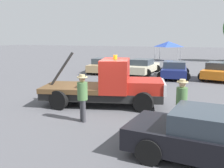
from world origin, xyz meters
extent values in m
plane|color=#545459|center=(0.00, 0.00, 0.00)|extent=(160.00, 160.00, 0.00)
cube|color=black|center=(0.00, 0.00, 0.53)|extent=(5.90, 3.45, 0.35)
cube|color=#B22319|center=(1.92, 0.57, 0.98)|extent=(2.02, 2.22, 0.55)
cube|color=silver|center=(2.72, 0.80, 0.95)|extent=(0.67, 1.91, 0.50)
cube|color=#B22319|center=(0.59, 0.17, 1.44)|extent=(1.79, 2.43, 1.48)
cube|color=brown|center=(-1.34, -0.39, 0.81)|extent=(3.29, 2.87, 0.22)
cylinder|color=black|center=(-1.86, -0.55, 1.70)|extent=(1.17, 0.45, 1.63)
cylinder|color=orange|center=(0.59, 0.17, 2.29)|extent=(0.18, 0.18, 0.20)
cylinder|color=black|center=(1.56, 1.54, 0.44)|extent=(0.88, 0.26, 0.88)
cylinder|color=black|center=(2.14, -0.45, 0.44)|extent=(0.88, 0.26, 0.88)
cylinder|color=black|center=(-2.03, 0.48, 0.44)|extent=(0.88, 0.26, 0.88)
cylinder|color=black|center=(-1.45, -1.50, 0.44)|extent=(0.88, 0.26, 0.88)
cube|color=black|center=(5.26, -3.91, 0.54)|extent=(5.05, 2.20, 0.60)
cube|color=#333D47|center=(5.01, -3.89, 1.09)|extent=(2.17, 1.80, 0.50)
cylinder|color=black|center=(3.64, -2.90, 0.34)|extent=(0.68, 0.22, 0.68)
cylinder|color=black|center=(3.53, -4.71, 0.34)|extent=(0.68, 0.22, 0.68)
cylinder|color=#475B84|center=(3.89, -1.92, 0.41)|extent=(0.16, 0.16, 0.83)
cylinder|color=#475B84|center=(3.90, -1.71, 0.41)|extent=(0.16, 0.16, 0.83)
cylinder|color=#4C7542|center=(3.89, -1.82, 1.16)|extent=(0.38, 0.38, 0.66)
sphere|color=tan|center=(3.89, -1.82, 1.60)|extent=(0.22, 0.22, 0.22)
torus|color=tan|center=(3.89, -1.82, 1.68)|extent=(0.39, 0.39, 0.06)
cylinder|color=tan|center=(3.89, -1.82, 1.72)|extent=(0.20, 0.20, 0.10)
cylinder|color=#38383D|center=(0.42, -2.52, 0.42)|extent=(0.16, 0.16, 0.85)
cylinder|color=#38383D|center=(0.26, -2.38, 0.42)|extent=(0.16, 0.16, 0.85)
cylinder|color=#4C7542|center=(0.34, -2.45, 1.18)|extent=(0.39, 0.39, 0.67)
sphere|color=#A87A56|center=(0.34, -2.45, 1.63)|extent=(0.23, 0.23, 0.23)
torus|color=tan|center=(0.34, -2.45, 1.72)|extent=(0.40, 0.40, 0.06)
cylinder|color=tan|center=(0.34, -2.45, 1.76)|extent=(0.21, 0.21, 0.10)
cube|color=tan|center=(-4.81, 10.51, 0.54)|extent=(2.53, 5.00, 0.60)
cube|color=#333D47|center=(-4.78, 10.28, 1.09)|extent=(1.92, 2.22, 0.50)
cylinder|color=black|center=(-5.92, 12.00, 0.34)|extent=(0.68, 0.22, 0.68)
cylinder|color=black|center=(-4.16, 12.25, 0.34)|extent=(0.68, 0.22, 0.68)
cylinder|color=black|center=(-5.46, 8.78, 0.34)|extent=(0.68, 0.22, 0.68)
cylinder|color=black|center=(-3.70, 9.03, 0.34)|extent=(0.68, 0.22, 0.68)
cube|color=beige|center=(-1.19, 10.80, 0.54)|extent=(1.94, 4.88, 0.60)
cube|color=#333D47|center=(-1.20, 10.56, 1.09)|extent=(1.67, 2.06, 0.50)
cylinder|color=black|center=(-2.06, 12.47, 0.34)|extent=(0.68, 0.22, 0.68)
cylinder|color=black|center=(-0.28, 12.44, 0.34)|extent=(0.68, 0.22, 0.68)
cylinder|color=black|center=(-2.11, 9.17, 0.34)|extent=(0.68, 0.22, 0.68)
cylinder|color=black|center=(-0.33, 9.14, 0.34)|extent=(0.68, 0.22, 0.68)
cube|color=navy|center=(1.75, 9.69, 0.54)|extent=(2.46, 4.58, 0.60)
cube|color=#333D47|center=(1.78, 9.47, 1.09)|extent=(1.88, 2.04, 0.50)
cylinder|color=black|center=(0.67, 11.03, 0.34)|extent=(0.68, 0.22, 0.68)
cylinder|color=black|center=(2.41, 11.28, 0.34)|extent=(0.68, 0.22, 0.68)
cylinder|color=black|center=(1.09, 8.10, 0.34)|extent=(0.68, 0.22, 0.68)
cylinder|color=black|center=(2.83, 8.35, 0.34)|extent=(0.68, 0.22, 0.68)
cube|color=orange|center=(5.09, 10.33, 0.54)|extent=(2.62, 4.61, 0.60)
cube|color=#333D47|center=(5.05, 10.12, 1.09)|extent=(1.97, 2.08, 0.50)
cylinder|color=black|center=(4.43, 11.94, 0.34)|extent=(0.68, 0.22, 0.68)
cylinder|color=black|center=(3.94, 9.02, 0.34)|extent=(0.68, 0.22, 0.68)
cylinder|color=#9E9EA3|center=(-3.09, 23.17, 0.97)|extent=(0.07, 0.07, 1.93)
cylinder|color=#9E9EA3|center=(-0.07, 23.17, 0.97)|extent=(0.07, 0.07, 1.93)
cylinder|color=#9E9EA3|center=(-3.09, 26.19, 0.97)|extent=(0.07, 0.07, 1.93)
cylinder|color=#9E9EA3|center=(-0.07, 26.19, 0.97)|extent=(0.07, 0.07, 1.93)
pyramid|color=#2D4CB7|center=(-1.58, 24.68, 2.31)|extent=(3.01, 3.01, 0.75)
cube|color=black|center=(1.03, 3.58, 0.02)|extent=(0.40, 0.40, 0.04)
cone|color=orange|center=(1.03, 3.58, 0.28)|extent=(0.36, 0.36, 0.55)
camera|label=1|loc=(4.98, -10.44, 3.16)|focal=40.00mm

